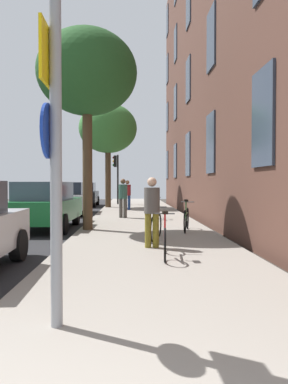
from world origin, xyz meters
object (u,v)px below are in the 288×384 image
Objects in this scene: tree_far at (108,129)px; pedestrian_0 at (152,207)px; pedestrian_2 at (127,193)px; car_3 at (83,194)px; bicycle_1 at (156,225)px; pedestrian_1 at (123,195)px; car_1 at (45,205)px; sign_post at (54,134)px; traffic_light at (116,170)px; tree_near at (87,74)px; bicycle_3 at (156,210)px; bicycle_0 at (165,239)px; bicycle_2 at (186,219)px; car_2 at (69,198)px.

tree_far is 3.95× the size of pedestrian_0.
pedestrian_2 is 5.85m from car_3.
bicycle_1 is 0.94× the size of pedestrian_1.
tree_far reaches higher than bicycle_1.
tree_far reaches higher than car_1.
sign_post is 21.96m from traffic_light.
tree_near is 14.21m from car_3.
tree_far is 3.88× the size of pedestrian_2.
tree_near is at bearing 134.45° from bicycle_1.
tree_near reaches higher than sign_post.
bicycle_3 is 4.68m from car_1.
pedestrian_0 is at bearing -94.78° from bicycle_3.
pedestrian_0 is at bearing -86.86° from pedestrian_2.
bicycle_3 is 10.90m from car_3.
bicycle_0 is at bearing -77.68° from car_3.
bicycle_0 is 12.92m from pedestrian_2.
sign_post is 7.95m from bicycle_2.
car_1 is at bearing -98.81° from tree_far.
tree_far reaches higher than bicycle_2.
car_3 is (-3.70, 16.79, -0.19)m from pedestrian_0.
pedestrian_2 reaches higher than bicycle_0.
pedestrian_2 is at bearing 24.63° from car_2.
car_1 is at bearing 148.37° from tree_near.
tree_near is at bearing 114.81° from bicycle_0.
bicycle_2 is at bearing -65.43° from pedestrian_1.
bicycle_2 is 1.05× the size of bicycle_3.
tree_near reaches higher than pedestrian_2.
traffic_light is at bearing 95.15° from bicycle_0.
car_2 is at bearing 98.89° from sign_post.
pedestrian_2 is (1.20, -2.38, -3.85)m from tree_far.
car_3 is (-4.27, 10.02, 0.35)m from bicycle_3.
pedestrian_0 is at bearing 74.42° from sign_post.
sign_post is 2.17× the size of bicycle_0.
pedestrian_0 is at bearing -82.56° from tree_far.
tree_near is 3.82× the size of bicycle_3.
bicycle_0 is at bearing -65.19° from tree_near.
tree_far reaches higher than pedestrian_0.
pedestrian_1 reaches higher than car_2.
bicycle_0 is 1.22m from pedestrian_0.
car_1 is at bearing -130.95° from pedestrian_1.
bicycle_2 is at bearing -79.53° from traffic_light.
bicycle_1 is 0.37× the size of car_3.
bicycle_3 is (2.04, -10.64, -1.99)m from traffic_light.
traffic_light is 14.95m from bicycle_2.
pedestrian_2 reaches higher than car_1.
tree_far is at bearing 97.44° from pedestrian_0.
tree_near is 9.43m from pedestrian_2.
car_3 is at bearing 106.96° from pedestrian_1.
bicycle_2 is 4.85m from car_1.
tree_far is 1.51× the size of car_1.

